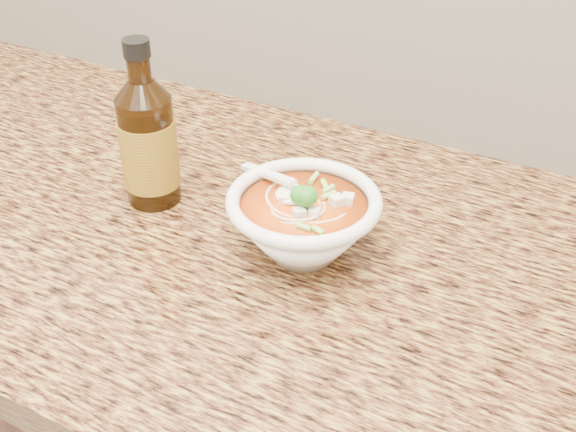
% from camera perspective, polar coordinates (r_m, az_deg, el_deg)
% --- Properties ---
extents(counter_slab, '(4.00, 0.68, 0.04)m').
position_cam_1_polar(counter_slab, '(0.91, -4.16, -1.45)').
color(counter_slab, olive).
rests_on(counter_slab, cabinet).
extents(soup_bowl, '(0.19, 0.18, 0.10)m').
position_cam_1_polar(soup_bowl, '(0.82, 1.23, -0.60)').
color(soup_bowl, white).
rests_on(soup_bowl, counter_slab).
extents(hot_sauce_bottle, '(0.09, 0.09, 0.22)m').
position_cam_1_polar(hot_sauce_bottle, '(0.91, -10.98, 5.66)').
color(hot_sauce_bottle, black).
rests_on(hot_sauce_bottle, counter_slab).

